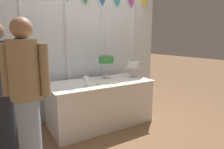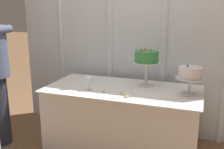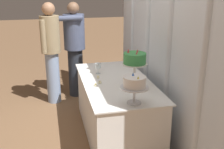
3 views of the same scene
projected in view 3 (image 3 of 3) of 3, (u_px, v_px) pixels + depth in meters
The scene contains 11 objects.
ground_plane at pixel (108, 133), 3.64m from camera, with size 24.00×24.00×0.00m, color #846042.
draped_curtain at pixel (160, 32), 3.35m from camera, with size 3.17×0.16×2.48m.
cake_table at pixel (116, 107), 3.55m from camera, with size 1.67×0.82×0.72m.
cake_display_nearleft at pixel (135, 60), 3.17m from camera, with size 0.29×0.29×0.44m.
cake_display_nearright at pixel (134, 83), 2.73m from camera, with size 0.29×0.29×0.32m.
wine_glass at pixel (98, 66), 3.66m from camera, with size 0.08×0.08×0.15m.
tealight_far_left at pixel (98, 77), 3.52m from camera, with size 0.04×0.04×0.03m.
tealight_near_left at pixel (100, 82), 3.34m from camera, with size 0.05×0.05×0.03m.
tealight_near_right at pixel (96, 85), 3.25m from camera, with size 0.04×0.04×0.04m.
guest_girl_blue_dress at pixel (74, 46), 4.61m from camera, with size 0.48×0.63×1.58m.
guest_man_dark_suit at pixel (51, 49), 4.32m from camera, with size 0.41×0.41×1.60m.
Camera 3 is at (3.14, -0.68, 1.89)m, focal length 44.51 mm.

